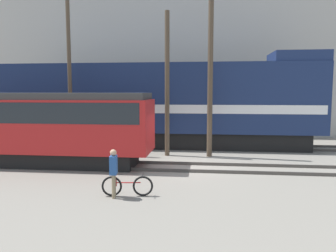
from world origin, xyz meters
name	(u,v)px	position (x,y,z in m)	size (l,w,h in m)	color
ground_plane	(188,166)	(0.00, 0.00, 0.00)	(120.00, 120.00, 0.00)	gray
track_near	(187,167)	(0.00, -0.59, 0.07)	(60.00, 1.50, 0.14)	#47423D
track_far	(192,146)	(0.00, 5.19, 0.07)	(60.00, 1.51, 0.14)	#47423D
building_backdrop	(197,43)	(0.00, 13.38, 7.54)	(47.44, 6.00, 15.08)	#B7B2A8
freight_locomotive	(158,104)	(-2.14, 5.19, 2.67)	(19.76, 3.04, 5.70)	black
streetcar	(19,124)	(-7.89, -0.59, 1.93)	(12.48, 2.54, 3.37)	black
bicycle	(127,186)	(-1.74, -4.70, 0.34)	(1.69, 0.44, 0.74)	black
person	(114,169)	(-2.14, -4.91, 0.96)	(0.27, 0.39, 1.59)	#8C7A5B
utility_pole_left	(70,74)	(-6.59, 2.30, 4.38)	(0.22, 0.22, 8.75)	#4C3D2D
utility_pole_center	(167,85)	(-1.24, 2.30, 3.80)	(0.25, 0.25, 7.60)	#4C3D2D
utility_pole_right	(210,74)	(1.02, 2.30, 4.33)	(0.27, 0.27, 8.66)	#4C3D2D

